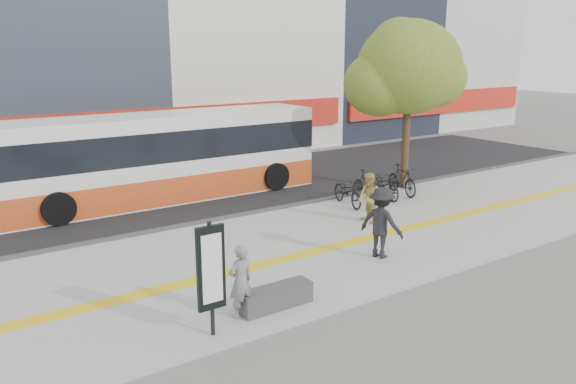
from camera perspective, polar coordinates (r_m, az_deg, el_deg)
ground at (r=14.38m, az=4.80°, el=-7.39°), size 120.00×120.00×0.00m
sidewalk at (r=15.48m, az=1.25°, el=-5.61°), size 40.00×7.00×0.08m
tactile_strip at (r=15.08m, az=2.37°, el=-5.97°), size 40.00×0.45×0.01m
street at (r=21.73m, az=-10.49°, el=-0.08°), size 40.00×8.00×0.06m
curb at (r=18.27m, az=-5.24°, el=-2.47°), size 40.00×0.25×0.14m
bench at (r=11.94m, az=-1.23°, el=-10.38°), size 1.60×0.45×0.45m
signboard at (r=10.54m, az=-7.65°, el=-7.66°), size 0.55×0.10×2.20m
street_tree at (r=21.85m, az=11.67°, el=11.84°), size 4.40×3.80×6.31m
bus at (r=20.65m, az=-12.21°, el=3.19°), size 11.26×2.67×3.00m
bicycle_row at (r=20.29m, az=8.64°, el=0.64°), size 3.55×1.98×1.10m
seated_woman at (r=11.37m, az=-4.74°, el=-8.85°), size 0.58×0.42×1.50m
pedestrian_tan at (r=17.54m, az=8.06°, el=-0.61°), size 0.69×0.83×1.54m
pedestrian_dark at (r=14.66m, az=9.26°, el=-3.01°), size 1.00×1.32×1.82m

